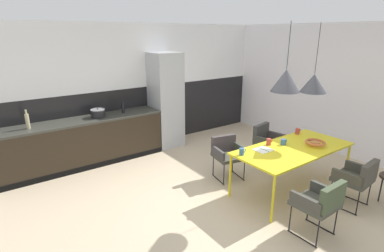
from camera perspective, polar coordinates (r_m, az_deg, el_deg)
name	(u,v)px	position (r m, az deg, el deg)	size (l,w,h in m)	color
ground_plane	(234,199)	(4.77, 8.04, -13.66)	(8.18, 8.18, 0.00)	#C0AA8A
back_wall_splashback_dark	(143,116)	(6.80, -9.32, 1.94)	(6.29, 0.12, 1.32)	black
back_wall_panel_upper	(140,56)	(6.57, -9.89, 13.12)	(6.29, 0.12, 1.32)	white
side_wall_right	(351,92)	(6.73, 28.06, 5.76)	(0.12, 6.10, 2.65)	white
kitchen_counter	(83,143)	(6.05, -20.12, -2.98)	(3.09, 0.63, 0.90)	#2F251A
refrigerator_column	(166,100)	(6.58, -5.02, 4.89)	(0.60, 0.60, 2.06)	#ADAFB2
dining_table	(293,150)	(4.94, 18.78, -4.36)	(1.96, 0.90, 0.73)	yellow
armchair_facing_counter	(266,139)	(5.88, 14.05, -2.36)	(0.56, 0.55, 0.77)	#3E3E35
armchair_far_side	(358,176)	(4.91, 29.19, -8.35)	(0.52, 0.51, 0.74)	#3E3E35
armchair_corner_seat	(227,151)	(5.23, 6.72, -4.75)	(0.57, 0.56, 0.73)	#3E3E35
armchair_head_of_table	(321,200)	(4.03, 23.48, -12.93)	(0.50, 0.48, 0.77)	#3E3E35
fruit_bowl	(315,143)	(5.12, 22.49, -2.97)	(0.32, 0.32, 0.07)	#B2662D
open_book	(263,150)	(4.69, 13.47, -4.45)	(0.26, 0.22, 0.02)	white
mug_short_terracotta	(242,152)	(4.44, 9.52, -4.83)	(0.12, 0.07, 0.10)	#335B93
mug_glass_clear	(298,131)	(5.59, 19.54, -0.94)	(0.12, 0.08, 0.10)	#B23D33
mug_wide_latte	(269,142)	(4.91, 14.47, -2.93)	(0.12, 0.07, 0.11)	#B23D33
mug_tall_blue	(284,142)	(4.99, 17.10, -2.93)	(0.13, 0.08, 0.09)	#335B93
cooking_pot	(98,113)	(5.97, -17.53, 2.35)	(0.27, 0.27, 0.18)	black
bottle_wine_green	(123,108)	(6.14, -13.03, 3.41)	(0.06, 0.06, 0.26)	black
bottle_spice_small	(27,121)	(5.70, -28.95, 0.88)	(0.06, 0.06, 0.33)	tan
pendant_lamp_over_table_near	(286,80)	(4.33, 17.47, 8.31)	(0.40, 0.40, 0.93)	black
pendant_lamp_over_table_far	(314,83)	(5.02, 22.23, 7.58)	(0.40, 0.40, 1.04)	black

